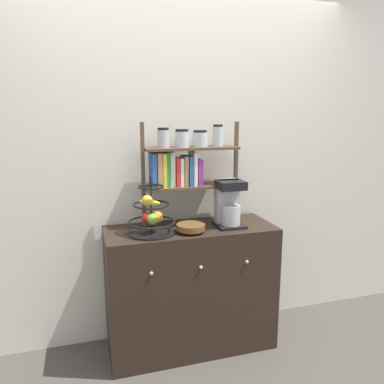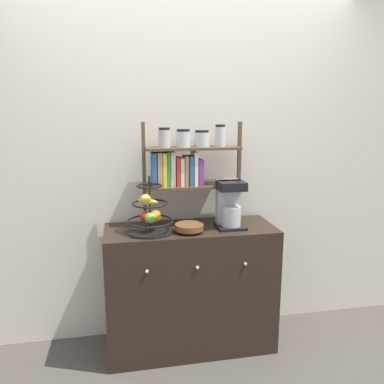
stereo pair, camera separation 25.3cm
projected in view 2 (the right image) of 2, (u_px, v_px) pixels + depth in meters
The scene contains 7 objects.
ground_plane at pixel (197, 364), 2.55m from camera, with size 12.00×12.00×0.00m, color #47423D.
wall_back at pixel (184, 165), 2.77m from camera, with size 7.00×0.05×2.60m, color silver.
sideboard at pixel (191, 288), 2.68m from camera, with size 1.18×0.47×0.90m.
coffee_maker at pixel (230, 204), 2.58m from camera, with size 0.19×0.20×0.33m.
fruit_stand at pixel (150, 215), 2.46m from camera, with size 0.31×0.31×0.38m.
wooden_bowl at pixel (189, 227), 2.48m from camera, with size 0.19×0.19×0.06m.
shelf_hutch at pixel (184, 163), 2.59m from camera, with size 0.70×0.20×0.72m.
Camera 2 is at (-0.46, -2.21, 1.66)m, focal length 35.00 mm.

